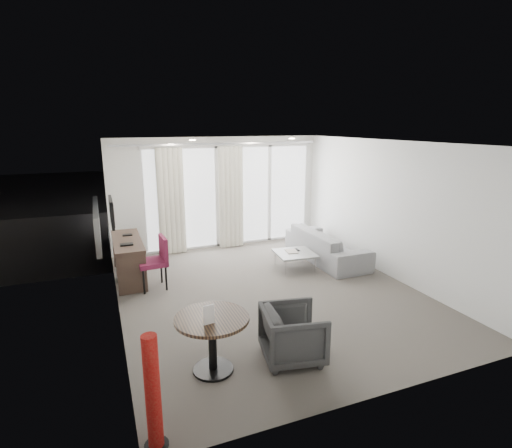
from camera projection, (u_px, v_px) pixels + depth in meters
name	position (u px, v px, depth m)	size (l,w,h in m)	color
floor	(269.00, 292.00, 7.06)	(5.00, 6.00, 0.00)	#524D45
ceiling	(270.00, 142.00, 6.42)	(5.00, 6.00, 0.00)	white
wall_left	(113.00, 236.00, 5.84)	(0.00, 6.00, 2.60)	silver
wall_right	(389.00, 209.00, 7.64)	(0.00, 6.00, 2.60)	silver
wall_front	(387.00, 286.00, 4.04)	(5.00, 0.00, 2.60)	silver
window_panel	(231.00, 196.00, 9.56)	(4.00, 0.02, 2.38)	white
window_frame	(231.00, 196.00, 9.55)	(4.10, 0.06, 2.44)	white
curtain_left	(171.00, 202.00, 8.89)	(0.60, 0.20, 2.38)	beige
curtain_right	(231.00, 197.00, 9.39)	(0.60, 0.20, 2.38)	beige
curtain_track	(220.00, 144.00, 9.00)	(4.80, 0.04, 0.04)	#B2B2B7
downlight_a	(192.00, 140.00, 7.54)	(0.12, 0.12, 0.02)	#FFE0B2
downlight_b	(292.00, 138.00, 8.29)	(0.12, 0.12, 0.02)	#FFE0B2
desk	(129.00, 259.00, 7.59)	(0.51, 1.64, 0.77)	#3A2A21
tv	(111.00, 212.00, 7.15)	(0.05, 0.80, 0.50)	black
desk_chair	(152.00, 263.00, 7.11)	(0.52, 0.49, 0.95)	maroon
round_table	(213.00, 344.00, 4.73)	(0.88, 0.88, 0.71)	#2F1F13
menu_card	(209.00, 323.00, 4.49)	(0.12, 0.02, 0.23)	white
red_lamp	(153.00, 393.00, 3.55)	(0.23, 0.23, 1.13)	maroon
tub_armchair	(293.00, 334.00, 4.98)	(0.73, 0.75, 0.68)	#2F2F2F
coffee_table	(295.00, 260.00, 8.16)	(0.76, 0.76, 0.34)	gray
remote	(297.00, 249.00, 8.26)	(0.06, 0.18, 0.02)	black
magazine	(292.00, 251.00, 8.17)	(0.24, 0.30, 0.02)	gray
sofa	(326.00, 245.00, 8.68)	(2.26, 0.88, 0.66)	gray
terrace_slab	(215.00, 231.00, 11.23)	(5.60, 3.00, 0.12)	#4D4D50
rattan_chair_a	(229.00, 218.00, 10.66)	(0.61, 0.61, 0.90)	brown
rattan_chair_b	(263.00, 213.00, 11.26)	(0.60, 0.60, 0.88)	brown
rattan_table	(274.00, 223.00, 10.96)	(0.46, 0.46, 0.46)	brown
balustrade	(201.00, 203.00, 12.40)	(5.50, 0.06, 1.05)	#B2B2B7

